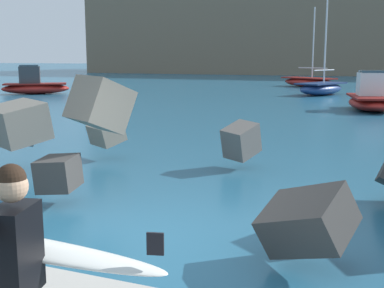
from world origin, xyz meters
name	(u,v)px	position (x,y,z in m)	size (l,w,h in m)	color
ground_plane	(143,239)	(0.00, 0.00, 0.00)	(400.00, 400.00, 0.00)	#235B7A
breakwater_jetty	(202,145)	(0.08, 2.24, 1.07)	(31.24, 8.73, 2.64)	#3D3A38
surfer_with_board	(20,268)	(1.12, -3.80, 1.28)	(2.11, 1.37, 1.78)	black
boat_near_centre	(308,82)	(-4.46, 41.04, 0.49)	(5.93, 4.89, 7.18)	maroon
boat_near_right	(321,88)	(-1.86, 30.95, 0.52)	(3.64, 5.05, 7.89)	navy
boat_mid_left	(371,98)	(2.09, 21.02, 0.61)	(3.11, 4.86, 2.03)	maroon
boat_mid_centre	(34,85)	(-21.78, 23.82, 0.66)	(5.08, 4.46, 2.17)	maroon
headland_bluff	(347,22)	(-6.22, 91.35, 9.06)	(87.85, 41.17, 18.07)	#756651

